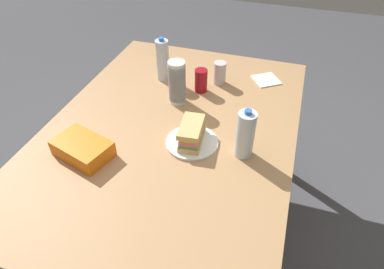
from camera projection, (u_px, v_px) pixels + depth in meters
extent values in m
plane|color=#4C4C51|center=(176.00, 226.00, 2.03)|extent=(8.00, 8.00, 0.00)
cube|color=tan|center=(171.00, 131.00, 1.55)|extent=(1.57, 1.11, 0.04)
cylinder|color=#977049|center=(279.00, 124.00, 2.20)|extent=(0.07, 0.07, 0.72)
cylinder|color=#977049|center=(145.00, 99.00, 2.42)|extent=(0.07, 0.07, 0.72)
cylinder|color=white|center=(192.00, 142.00, 1.45)|extent=(0.23, 0.23, 0.01)
cube|color=#DBB26B|center=(192.00, 139.00, 1.44)|extent=(0.18, 0.11, 0.02)
cube|color=#599E3F|center=(192.00, 136.00, 1.43)|extent=(0.17, 0.10, 0.01)
cube|color=#C6727A|center=(192.00, 134.00, 1.42)|extent=(0.16, 0.10, 0.02)
cube|color=yellow|center=(192.00, 131.00, 1.41)|extent=(0.16, 0.09, 0.01)
cube|color=#DBB26B|center=(191.00, 127.00, 1.41)|extent=(0.18, 0.11, 0.02)
cylinder|color=maroon|center=(201.00, 81.00, 1.73)|extent=(0.07, 0.07, 0.12)
cube|color=orange|center=(83.00, 148.00, 1.38)|extent=(0.21, 0.26, 0.07)
cylinder|color=silver|center=(163.00, 60.00, 1.79)|extent=(0.07, 0.07, 0.22)
cylinder|color=blue|center=(161.00, 39.00, 1.72)|extent=(0.03, 0.03, 0.02)
cylinder|color=silver|center=(177.00, 93.00, 1.66)|extent=(0.08, 0.08, 0.09)
cylinder|color=silver|center=(177.00, 90.00, 1.65)|extent=(0.08, 0.08, 0.09)
cylinder|color=silver|center=(177.00, 87.00, 1.64)|extent=(0.08, 0.08, 0.09)
cylinder|color=silver|center=(177.00, 84.00, 1.63)|extent=(0.08, 0.08, 0.09)
cylinder|color=silver|center=(177.00, 81.00, 1.62)|extent=(0.08, 0.08, 0.09)
cylinder|color=silver|center=(177.00, 78.00, 1.61)|extent=(0.08, 0.08, 0.09)
cylinder|color=silver|center=(177.00, 74.00, 1.59)|extent=(0.08, 0.08, 0.09)
cylinder|color=silver|center=(177.00, 71.00, 1.58)|extent=(0.08, 0.08, 0.09)
cylinder|color=silver|center=(245.00, 135.00, 1.34)|extent=(0.08, 0.08, 0.21)
cylinder|color=blue|center=(248.00, 112.00, 1.26)|extent=(0.03, 0.03, 0.02)
cylinder|color=silver|center=(220.00, 73.00, 1.79)|extent=(0.07, 0.07, 0.12)
cube|color=white|center=(266.00, 80.00, 1.85)|extent=(0.18, 0.18, 0.01)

